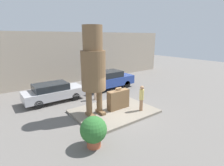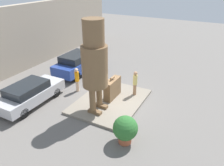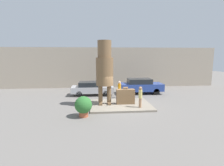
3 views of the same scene
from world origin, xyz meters
TOP-DOWN VIEW (x-y plane):
  - ground_plane at (0.00, 0.00)m, footprint 60.00×60.00m
  - pedestal at (0.00, 0.00)m, footprint 4.94×3.73m
  - building_backdrop at (0.00, 8.97)m, footprint 28.00×0.60m
  - statue_figure at (-1.31, 0.23)m, footprint 1.40×1.40m
  - giant_suitcase at (0.41, 0.07)m, footprint 1.52×0.47m
  - tourist at (1.38, -1.05)m, footprint 0.28×0.28m
  - parked_car_silver at (-2.44, 4.24)m, footprint 4.35×1.72m
  - parked_car_blue at (2.87, 4.50)m, footprint 4.56×1.83m
  - planter_pot at (-2.89, -2.34)m, footprint 1.18×1.18m
  - worker_hivis at (0.25, 2.69)m, footprint 0.29×0.29m

SIDE VIEW (x-z plane):
  - ground_plane at x=0.00m, z-range 0.00..0.00m
  - pedestal at x=0.00m, z-range 0.00..0.15m
  - parked_car_silver at x=-2.44m, z-range 0.04..1.46m
  - giant_suitcase at x=0.41m, z-range 0.05..1.49m
  - planter_pot at x=-2.89m, z-range 0.07..1.49m
  - parked_car_blue at x=2.87m, z-range 0.05..1.70m
  - worker_hivis at x=0.25m, z-range 0.08..1.77m
  - tourist at x=1.38m, z-range 0.22..1.86m
  - building_backdrop at x=0.00m, z-range 0.00..5.16m
  - statue_figure at x=-1.31m, z-range 0.59..5.78m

